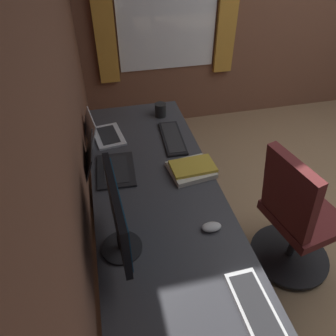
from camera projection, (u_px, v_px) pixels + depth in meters
wall_back at (58, 113)px, 1.45m from camera, size 4.45×0.10×2.60m
window_panel at (167, 12)px, 3.10m from camera, size 0.02×1.01×1.11m
curtain_near at (228, 9)px, 3.19m from camera, size 0.05×0.20×1.27m
curtain_far at (103, 17)px, 2.97m from camera, size 0.05×0.20×1.27m
desk at (160, 206)px, 1.86m from camera, size 2.26×0.75×0.73m
drawer_pedestal at (151, 220)px, 2.20m from camera, size 0.40×0.51×0.69m
monitor_primary at (118, 216)px, 1.41m from camera, size 0.50×0.20×0.41m
laptop_leftmost at (101, 133)px, 2.27m from camera, size 0.33×0.29×0.19m
laptop_left at (105, 166)px, 1.97m from camera, size 0.35×0.33×0.22m
keyboard_main at (260, 316)px, 1.29m from camera, size 0.42×0.15×0.02m
keyboard_spare at (173, 138)px, 2.28m from camera, size 0.43×0.16×0.02m
mouse_main at (212, 227)px, 1.64m from camera, size 0.06×0.10×0.03m
book_stack_near at (192, 169)px, 1.99m from camera, size 0.26×0.30×0.05m
coffee_mug at (160, 110)px, 2.51m from camera, size 0.13×0.09×0.11m
office_chair at (295, 220)px, 2.06m from camera, size 0.56×0.59×0.97m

